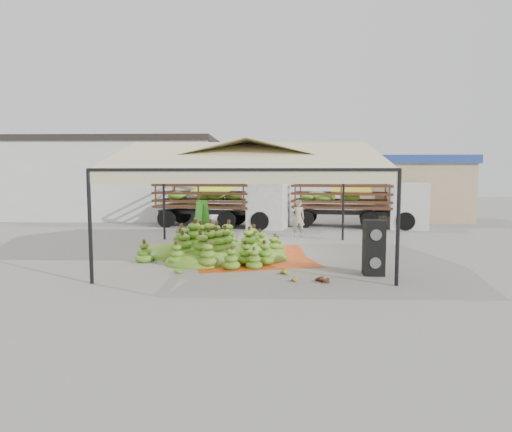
{
  "coord_description": "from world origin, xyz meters",
  "views": [
    {
      "loc": [
        0.65,
        -14.98,
        2.82
      ],
      "look_at": [
        0.2,
        1.5,
        1.3
      ],
      "focal_mm": 30.0,
      "sensor_mm": 36.0,
      "label": 1
    }
  ],
  "objects_px": {
    "speaker_stack": "(374,247)",
    "banana_heap": "(214,240)",
    "vendor": "(298,218)",
    "truck_right": "(363,200)",
    "truck_left": "(227,199)"
  },
  "relations": [
    {
      "from": "banana_heap",
      "to": "speaker_stack",
      "type": "distance_m",
      "value": 5.54
    },
    {
      "from": "truck_left",
      "to": "truck_right",
      "type": "relative_size",
      "value": 1.02
    },
    {
      "from": "vendor",
      "to": "truck_right",
      "type": "relative_size",
      "value": 0.23
    },
    {
      "from": "speaker_stack",
      "to": "vendor",
      "type": "xyz_separation_m",
      "value": [
        -1.63,
        7.74,
        0.08
      ]
    },
    {
      "from": "speaker_stack",
      "to": "truck_right",
      "type": "bearing_deg",
      "value": 81.15
    },
    {
      "from": "banana_heap",
      "to": "truck_right",
      "type": "relative_size",
      "value": 0.74
    },
    {
      "from": "banana_heap",
      "to": "truck_left",
      "type": "bearing_deg",
      "value": 92.6
    },
    {
      "from": "banana_heap",
      "to": "truck_right",
      "type": "xyz_separation_m",
      "value": [
        7.23,
        9.28,
        0.93
      ]
    },
    {
      "from": "speaker_stack",
      "to": "banana_heap",
      "type": "bearing_deg",
      "value": 154.82
    },
    {
      "from": "banana_heap",
      "to": "truck_left",
      "type": "distance_m",
      "value": 9.24
    },
    {
      "from": "vendor",
      "to": "truck_left",
      "type": "distance_m",
      "value": 5.49
    },
    {
      "from": "vendor",
      "to": "banana_heap",
      "type": "bearing_deg",
      "value": 49.42
    },
    {
      "from": "vendor",
      "to": "truck_left",
      "type": "bearing_deg",
      "value": -55.4
    },
    {
      "from": "speaker_stack",
      "to": "vendor",
      "type": "relative_size",
      "value": 0.91
    },
    {
      "from": "vendor",
      "to": "truck_right",
      "type": "height_order",
      "value": "truck_right"
    }
  ]
}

